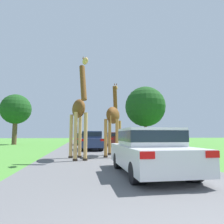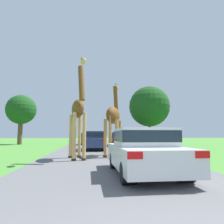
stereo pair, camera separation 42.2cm
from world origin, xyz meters
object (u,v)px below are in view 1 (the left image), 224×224
object	(u,v)px
car_far_ahead	(116,139)
tree_centre_back	(16,110)
giraffe_companion	(79,111)
tree_left_edge	(145,107)
giraffe_near_road	(113,117)
car_queue_right	(84,139)
car_queue_left	(91,140)
car_lead_maroon	(150,150)

from	to	relation	value
car_far_ahead	tree_centre_back	world-z (taller)	tree_centre_back
giraffe_companion	tree_centre_back	bearing A→B (deg)	-76.12
tree_centre_back	giraffe_companion	bearing A→B (deg)	-63.93
giraffe_companion	tree_left_edge	size ratio (longest dim) A/B	0.65
giraffe_near_road	giraffe_companion	size ratio (longest dim) A/B	0.95
giraffe_near_road	tree_centre_back	size ratio (longest dim) A/B	0.73
car_queue_right	giraffe_companion	bearing A→B (deg)	-91.97
giraffe_companion	car_queue_left	xyz separation A→B (m)	(1.00, 6.71, -1.64)
car_lead_maroon	tree_left_edge	size ratio (longest dim) A/B	0.53
car_far_ahead	car_queue_left	bearing A→B (deg)	-121.03
car_queue_left	car_far_ahead	xyz separation A→B (m)	(2.97, 4.93, -0.01)
giraffe_near_road	car_queue_right	distance (m)	14.23
tree_centre_back	giraffe_near_road	bearing A→B (deg)	-56.38
giraffe_companion	car_lead_maroon	xyz separation A→B (m)	(2.32, -4.15, -1.69)
car_queue_right	tree_centre_back	world-z (taller)	tree_centre_back
car_queue_right	car_lead_maroon	bearing A→B (deg)	-84.81
car_queue_left	tree_centre_back	world-z (taller)	tree_centre_back
car_queue_right	car_queue_left	xyz separation A→B (m)	(0.47, -8.79, 0.05)
car_queue_right	tree_centre_back	distance (m)	9.75
car_lead_maroon	car_queue_right	size ratio (longest dim) A/B	0.98
giraffe_near_road	tree_left_edge	world-z (taller)	tree_left_edge
car_queue_left	tree_left_edge	xyz separation A→B (m)	(7.63, 8.52, 4.21)
car_far_ahead	tree_left_edge	distance (m)	7.24
car_queue_left	tree_left_edge	size ratio (longest dim) A/B	0.61
car_far_ahead	tree_left_edge	world-z (taller)	tree_left_edge
car_queue_right	tree_left_edge	distance (m)	9.15
car_lead_maroon	tree_centre_back	size ratio (longest dim) A/B	0.63
tree_centre_back	car_lead_maroon	bearing A→B (deg)	-63.30
car_lead_maroon	car_far_ahead	bearing A→B (deg)	84.03
giraffe_companion	car_far_ahead	distance (m)	12.41
tree_centre_back	car_queue_left	bearing A→B (deg)	-47.88
car_queue_left	giraffe_companion	bearing A→B (deg)	-98.51
car_queue_right	tree_left_edge	bearing A→B (deg)	-1.96
giraffe_companion	tree_centre_back	size ratio (longest dim) A/B	0.77
car_lead_maroon	car_queue_right	world-z (taller)	car_queue_right
giraffe_companion	tree_left_edge	distance (m)	17.69
car_queue_right	car_queue_left	size ratio (longest dim) A/B	0.88
car_lead_maroon	tree_centre_back	distance (m)	24.00
giraffe_near_road	giraffe_companion	distance (m)	2.50
giraffe_near_road	car_queue_right	xyz separation A→B (m)	(-1.50, 14.06, -1.54)
giraffe_companion	car_queue_left	bearing A→B (deg)	-110.70
car_lead_maroon	car_far_ahead	size ratio (longest dim) A/B	0.94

